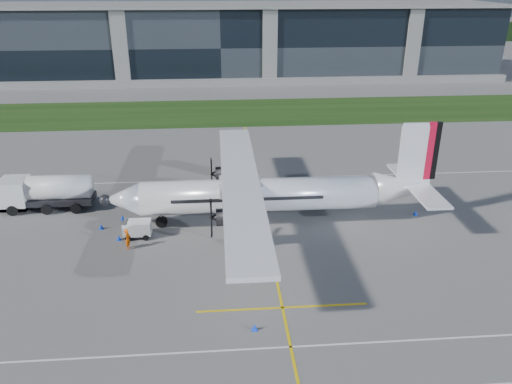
{
  "coord_description": "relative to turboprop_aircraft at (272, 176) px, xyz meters",
  "views": [
    {
      "loc": [
        -1.1,
        -34.35,
        21.32
      ],
      "look_at": [
        2.23,
        7.59,
        2.91
      ],
      "focal_mm": 35.0,
      "sensor_mm": 36.0,
      "label": 1
    }
  ],
  "objects": [
    {
      "name": "ground",
      "position": [
        -3.58,
        33.12,
        -4.7
      ],
      "size": [
        400.0,
        400.0,
        0.0
      ],
      "primitive_type": "plane",
      "color": "#605E5B",
      "rests_on": "ground"
    },
    {
      "name": "grass_strip",
      "position": [
        -3.58,
        41.12,
        -4.68
      ],
      "size": [
        400.0,
        18.0,
        0.04
      ],
      "primitive_type": "cube",
      "color": "#17350E",
      "rests_on": "ground"
    },
    {
      "name": "terminal_building",
      "position": [
        -3.58,
        73.12,
        2.8
      ],
      "size": [
        120.0,
        20.0,
        15.0
      ],
      "primitive_type": "cube",
      "color": "black",
      "rests_on": "ground"
    },
    {
      "name": "tree_line",
      "position": [
        -3.58,
        133.12,
        -1.7
      ],
      "size": [
        400.0,
        6.0,
        6.0
      ],
      "primitive_type": "cube",
      "color": "black",
      "rests_on": "ground"
    },
    {
      "name": "yellow_taxiway_centerline",
      "position": [
        -0.58,
        3.12,
        -4.7
      ],
      "size": [
        0.2,
        70.0,
        0.01
      ],
      "primitive_type": "cube",
      "color": "yellow",
      "rests_on": "ground"
    },
    {
      "name": "turboprop_aircraft",
      "position": [
        0.0,
        0.0,
        0.0
      ],
      "size": [
        30.23,
        31.35,
        9.41
      ],
      "primitive_type": null,
      "color": "white",
      "rests_on": "ground"
    },
    {
      "name": "fuel_tanker_truck",
      "position": [
        -22.18,
        4.91,
        -2.98
      ],
      "size": [
        9.16,
        2.98,
        3.44
      ],
      "primitive_type": null,
      "color": "silver",
      "rests_on": "ground"
    },
    {
      "name": "baggage_tug",
      "position": [
        -12.0,
        -1.71,
        -3.94
      ],
      "size": [
        2.56,
        1.53,
        1.53
      ],
      "primitive_type": null,
      "color": "white",
      "rests_on": "ground"
    },
    {
      "name": "ground_crew_person",
      "position": [
        -12.52,
        -3.71,
        -3.65
      ],
      "size": [
        0.69,
        0.91,
        2.11
      ],
      "primitive_type": "imported",
      "rotation": [
        0.0,
        0.0,
        1.47
      ],
      "color": "#F25907",
      "rests_on": "ground"
    },
    {
      "name": "safety_cone_nose_stbd",
      "position": [
        -13.93,
        1.82,
        -4.45
      ],
      "size": [
        0.36,
        0.36,
        0.5
      ],
      "primitive_type": "cone",
      "color": "#0E3FF2",
      "rests_on": "ground"
    },
    {
      "name": "safety_cone_portwing",
      "position": [
        -2.7,
        -15.1,
        -4.45
      ],
      "size": [
        0.36,
        0.36,
        0.5
      ],
      "primitive_type": "cone",
      "color": "#0E3FF2",
      "rests_on": "ground"
    },
    {
      "name": "safety_cone_stbdwing",
      "position": [
        -2.14,
        15.02,
        -4.45
      ],
      "size": [
        0.36,
        0.36,
        0.5
      ],
      "primitive_type": "cone",
      "color": "#0E3FF2",
      "rests_on": "ground"
    },
    {
      "name": "safety_cone_fwd",
      "position": [
        -15.57,
        0.09,
        -4.45
      ],
      "size": [
        0.36,
        0.36,
        0.5
      ],
      "primitive_type": "cone",
      "color": "#0E3FF2",
      "rests_on": "ground"
    },
    {
      "name": "safety_cone_tail",
      "position": [
        14.09,
        0.64,
        -4.45
      ],
      "size": [
        0.36,
        0.36,
        0.5
      ],
      "primitive_type": "cone",
      "color": "#0E3FF2",
      "rests_on": "ground"
    },
    {
      "name": "safety_cone_nose_port",
      "position": [
        -13.61,
        -2.16,
        -4.45
      ],
      "size": [
        0.36,
        0.36,
        0.5
      ],
      "primitive_type": "cone",
      "color": "#0E3FF2",
      "rests_on": "ground"
    }
  ]
}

